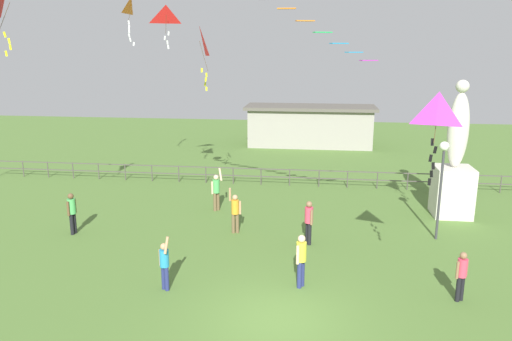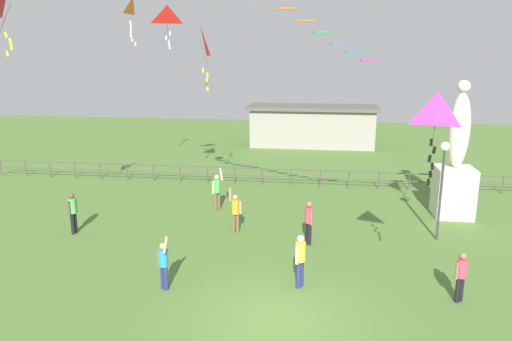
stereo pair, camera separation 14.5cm
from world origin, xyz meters
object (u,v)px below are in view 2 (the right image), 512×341
(person_0, at_px, (164,262))
(person_4, at_px, (309,220))
(kite_6, at_px, (133,8))
(statue_monument, at_px, (455,174))
(person_6, at_px, (300,257))
(person_1, at_px, (217,190))
(kite_0, at_px, (437,114))
(lamppost, at_px, (443,168))
(kite_5, at_px, (11,4))
(person_5, at_px, (73,210))
(kite_7, at_px, (168,16))
(kite_4, at_px, (201,44))
(person_3, at_px, (461,274))
(person_2, at_px, (235,210))

(person_0, relative_size, person_4, 1.05)
(person_0, distance_m, kite_6, 15.85)
(statue_monument, bearing_deg, person_6, -129.62)
(person_1, relative_size, kite_0, 0.82)
(person_1, height_order, person_6, person_1)
(lamppost, bearing_deg, kite_5, -172.39)
(statue_monument, bearing_deg, person_0, -141.25)
(person_5, height_order, kite_7, kite_7)
(person_5, bearing_deg, person_0, -38.80)
(kite_4, relative_size, kite_6, 1.22)
(statue_monument, distance_m, kite_0, 9.89)
(statue_monument, height_order, kite_5, kite_5)
(kite_6, bearing_deg, person_4, -39.41)
(person_3, bearing_deg, person_4, 139.92)
(person_6, bearing_deg, kite_6, 129.48)
(statue_monument, relative_size, person_4, 3.52)
(lamppost, distance_m, person_6, 7.31)
(lamppost, height_order, kite_5, kite_5)
(person_1, height_order, kite_7, kite_7)
(lamppost, relative_size, person_4, 2.28)
(statue_monument, distance_m, person_2, 10.03)
(kite_6, bearing_deg, person_0, -66.73)
(person_6, height_order, kite_4, kite_4)
(lamppost, distance_m, kite_6, 17.45)
(person_6, height_order, kite_7, kite_7)
(person_3, height_order, person_5, person_5)
(person_0, distance_m, person_3, 8.99)
(lamppost, xyz_separation_m, kite_0, (-1.66, -5.57, 2.77))
(person_3, bearing_deg, person_1, 140.35)
(person_1, xyz_separation_m, kite_0, (7.77, -7.98, 4.67))
(kite_0, bearing_deg, person_6, 167.02)
(person_3, relative_size, kite_6, 0.63)
(person_1, distance_m, kite_0, 12.07)
(person_3, relative_size, kite_7, 0.76)
(statue_monument, height_order, person_0, statue_monument)
(person_6, distance_m, kite_0, 5.93)
(person_5, height_order, kite_6, kite_6)
(kite_0, bearing_deg, kite_4, 132.31)
(person_4, distance_m, kite_4, 10.02)
(statue_monument, distance_m, kite_6, 18.04)
(person_2, height_order, kite_4, kite_4)
(person_2, xyz_separation_m, kite_7, (-4.33, 5.69, 8.00))
(person_6, xyz_separation_m, kite_7, (-7.19, 10.10, 7.96))
(lamppost, relative_size, person_1, 1.95)
(kite_5, bearing_deg, person_4, 5.03)
(person_2, xyz_separation_m, person_4, (3.01, -0.82, 0.03))
(person_4, relative_size, kite_4, 0.57)
(lamppost, distance_m, person_5, 14.81)
(person_0, distance_m, person_4, 6.15)
(kite_0, xyz_separation_m, kite_5, (-14.13, 3.46, 3.23))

